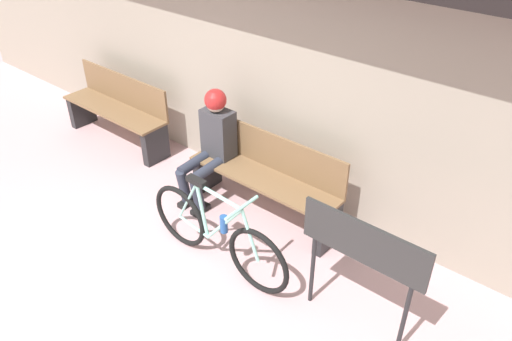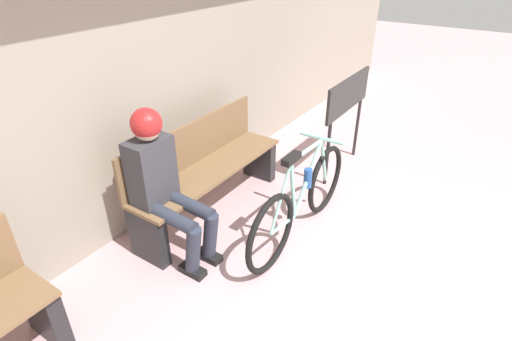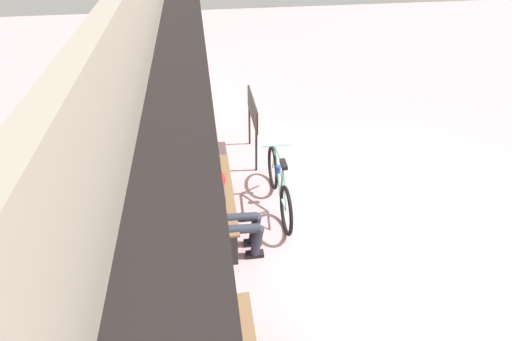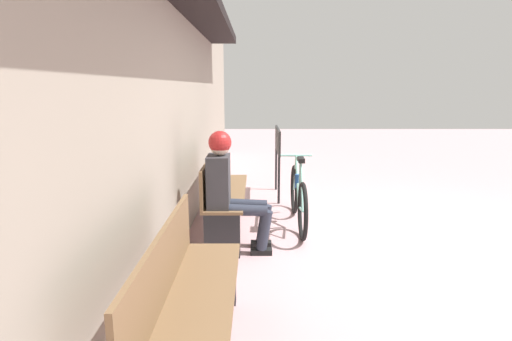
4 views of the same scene
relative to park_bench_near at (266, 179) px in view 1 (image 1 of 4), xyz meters
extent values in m
plane|color=#C69EA3|center=(-0.39, -2.09, -0.42)|extent=(24.00, 24.00, 0.00)
cube|color=#9E9384|center=(-0.39, 0.46, 1.18)|extent=(12.00, 0.12, 3.20)
cube|color=brown|center=(0.00, -0.05, 0.04)|extent=(1.70, 0.42, 0.03)
cube|color=brown|center=(0.00, 0.14, 0.26)|extent=(1.70, 0.03, 0.40)
cube|color=#232326|center=(-0.80, -0.05, -0.20)|extent=(0.10, 0.36, 0.45)
cube|color=#232326|center=(0.80, -0.05, -0.20)|extent=(0.10, 0.36, 0.45)
torus|color=black|center=(-0.33, -0.91, -0.09)|extent=(0.65, 0.05, 0.65)
torus|color=black|center=(0.63, -0.91, -0.09)|extent=(0.65, 0.05, 0.65)
cylinder|color=#93DBCC|center=(0.20, -0.91, 0.40)|extent=(0.52, 0.03, 0.07)
cylinder|color=#93DBCC|center=(0.25, -0.91, 0.11)|extent=(0.45, 0.03, 0.55)
cylinder|color=#93DBCC|center=(-0.02, -0.91, 0.13)|extent=(0.13, 0.03, 0.57)
cylinder|color=#93DBCC|center=(-0.15, -0.91, -0.12)|extent=(0.37, 0.03, 0.09)
cylinder|color=#93DBCC|center=(-0.20, -0.91, 0.16)|extent=(0.29, 0.02, 0.52)
cylinder|color=#93DBCC|center=(0.55, -0.91, 0.14)|extent=(0.20, 0.03, 0.48)
cube|color=black|center=(-0.06, -0.91, 0.44)|extent=(0.20, 0.07, 0.05)
cylinder|color=#93DBCC|center=(0.46, -0.91, 0.40)|extent=(0.03, 0.40, 0.03)
cylinder|color=#235199|center=(0.25, -0.91, 0.11)|extent=(0.07, 0.07, 0.17)
cylinder|color=#2D3342|center=(-0.74, -0.28, 0.05)|extent=(0.11, 0.46, 0.13)
cylinder|color=#2D3342|center=(-0.74, -0.48, -0.16)|extent=(0.11, 0.17, 0.42)
cube|color=black|center=(-0.74, -0.45, -0.39)|extent=(0.10, 0.22, 0.06)
cylinder|color=#2D3342|center=(-0.54, -0.28, 0.05)|extent=(0.11, 0.46, 0.13)
cylinder|color=#2D3342|center=(-0.54, -0.48, -0.16)|extent=(0.11, 0.17, 0.42)
cube|color=black|center=(-0.54, -0.45, -0.39)|extent=(0.10, 0.22, 0.06)
cube|color=#38383D|center=(-0.64, -0.01, 0.32)|extent=(0.34, 0.22, 0.53)
sphere|color=beige|center=(-0.64, -0.03, 0.69)|extent=(0.20, 0.20, 0.20)
sphere|color=#B22323|center=(-0.64, -0.03, 0.72)|extent=(0.23, 0.23, 0.23)
cube|color=brown|center=(-2.45, -0.05, 0.04)|extent=(1.63, 0.42, 0.03)
cube|color=brown|center=(-2.45, 0.14, 0.26)|extent=(1.63, 0.03, 0.40)
cube|color=#232326|center=(-3.22, -0.05, -0.20)|extent=(0.10, 0.36, 0.45)
cube|color=#232326|center=(-1.68, -0.05, -0.20)|extent=(0.10, 0.36, 0.45)
cylinder|color=#232326|center=(1.07, -0.73, -0.07)|extent=(0.04, 0.04, 0.70)
cylinder|color=#232326|center=(1.88, -0.73, -0.07)|extent=(0.04, 0.04, 0.70)
cube|color=#2D2D2D|center=(1.48, -0.73, 0.47)|extent=(1.02, 0.03, 0.36)
camera|label=1|loc=(2.61, -3.34, 2.91)|focal=35.00mm
camera|label=2|loc=(-2.40, -2.15, 1.83)|focal=28.00mm
camera|label=3|loc=(-4.10, 0.02, 3.26)|focal=28.00mm
camera|label=4|loc=(-4.56, -0.39, 1.26)|focal=28.00mm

